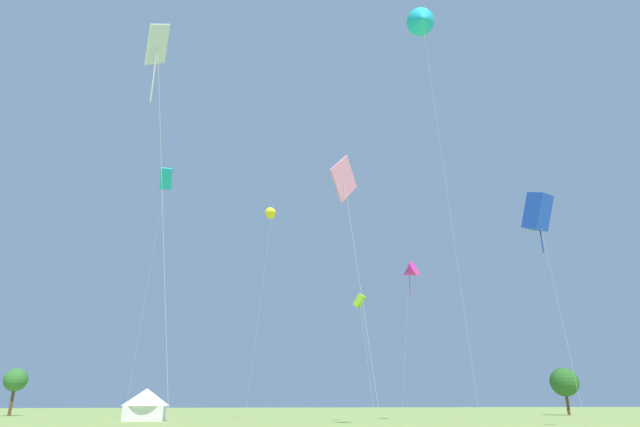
{
  "coord_description": "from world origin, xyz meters",
  "views": [
    {
      "loc": [
        -7.06,
        -3.61,
        1.9
      ],
      "look_at": [
        0.0,
        32.0,
        15.04
      ],
      "focal_mm": 29.3,
      "sensor_mm": 36.0,
      "label": 1
    }
  ],
  "objects_px": {
    "kite_magenta_delta": "(409,272)",
    "kite_cyan_delta": "(422,20)",
    "tree_distant_left": "(564,382)",
    "kite_cyan_box": "(166,179)",
    "kite_white_diamond": "(158,48)",
    "festival_tent_left": "(146,403)",
    "kite_pink_diamond": "(344,180)",
    "kite_yellow_delta": "(272,212)",
    "kite_blue_box": "(537,212)",
    "tree_distant_right": "(16,380)",
    "kite_lime_box": "(360,301)"
  },
  "relations": [
    {
      "from": "kite_yellow_delta",
      "to": "festival_tent_left",
      "type": "distance_m",
      "value": 25.86
    },
    {
      "from": "kite_cyan_box",
      "to": "kite_blue_box",
      "type": "xyz_separation_m",
      "value": [
        28.49,
        -27.92,
        -12.14
      ]
    },
    {
      "from": "kite_magenta_delta",
      "to": "kite_cyan_delta",
      "type": "bearing_deg",
      "value": -104.88
    },
    {
      "from": "kite_cyan_box",
      "to": "kite_lime_box",
      "type": "bearing_deg",
      "value": -8.32
    },
    {
      "from": "kite_magenta_delta",
      "to": "tree_distant_right",
      "type": "xyz_separation_m",
      "value": [
        -50.72,
        30.19,
        -11.62
      ]
    },
    {
      "from": "kite_white_diamond",
      "to": "kite_blue_box",
      "type": "distance_m",
      "value": 27.0
    },
    {
      "from": "kite_pink_diamond",
      "to": "tree_distant_left",
      "type": "xyz_separation_m",
      "value": [
        47.54,
        50.88,
        -8.46
      ]
    },
    {
      "from": "kite_magenta_delta",
      "to": "kite_cyan_box",
      "type": "height_order",
      "value": "kite_cyan_box"
    },
    {
      "from": "kite_magenta_delta",
      "to": "kite_cyan_delta",
      "type": "height_order",
      "value": "kite_cyan_delta"
    },
    {
      "from": "kite_yellow_delta",
      "to": "festival_tent_left",
      "type": "xyz_separation_m",
      "value": [
        -12.86,
        0.82,
        -22.42
      ]
    },
    {
      "from": "kite_magenta_delta",
      "to": "kite_white_diamond",
      "type": "relative_size",
      "value": 0.93
    },
    {
      "from": "kite_yellow_delta",
      "to": "kite_pink_diamond",
      "type": "xyz_separation_m",
      "value": [
        0.29,
        -36.08,
        -10.97
      ]
    },
    {
      "from": "kite_lime_box",
      "to": "tree_distant_right",
      "type": "distance_m",
      "value": 55.12
    },
    {
      "from": "kite_pink_diamond",
      "to": "kite_yellow_delta",
      "type": "bearing_deg",
      "value": 90.46
    },
    {
      "from": "tree_distant_left",
      "to": "tree_distant_right",
      "type": "height_order",
      "value": "tree_distant_left"
    },
    {
      "from": "kite_cyan_delta",
      "to": "kite_pink_diamond",
      "type": "bearing_deg",
      "value": -134.48
    },
    {
      "from": "kite_pink_diamond",
      "to": "kite_blue_box",
      "type": "relative_size",
      "value": 0.93
    },
    {
      "from": "kite_magenta_delta",
      "to": "tree_distant_left",
      "type": "bearing_deg",
      "value": 30.22
    },
    {
      "from": "kite_pink_diamond",
      "to": "tree_distant_right",
      "type": "xyz_separation_m",
      "value": [
        -34.76,
        62.67,
        -8.34
      ]
    },
    {
      "from": "kite_cyan_delta",
      "to": "kite_blue_box",
      "type": "bearing_deg",
      "value": -42.27
    },
    {
      "from": "tree_distant_left",
      "to": "kite_cyan_box",
      "type": "bearing_deg",
      "value": -163.91
    },
    {
      "from": "tree_distant_right",
      "to": "kite_white_diamond",
      "type": "bearing_deg",
      "value": -69.46
    },
    {
      "from": "kite_yellow_delta",
      "to": "kite_cyan_delta",
      "type": "height_order",
      "value": "kite_cyan_delta"
    },
    {
      "from": "kite_yellow_delta",
      "to": "kite_white_diamond",
      "type": "xyz_separation_m",
      "value": [
        -9.59,
        -39.81,
        -6.66
      ]
    },
    {
      "from": "tree_distant_left",
      "to": "kite_yellow_delta",
      "type": "bearing_deg",
      "value": -162.81
    },
    {
      "from": "kite_white_diamond",
      "to": "festival_tent_left",
      "type": "bearing_deg",
      "value": 94.59
    },
    {
      "from": "kite_white_diamond",
      "to": "kite_cyan_box",
      "type": "xyz_separation_m",
      "value": [
        -3.29,
        37.09,
        9.0
      ]
    },
    {
      "from": "kite_magenta_delta",
      "to": "kite_lime_box",
      "type": "relative_size",
      "value": 1.35
    },
    {
      "from": "kite_cyan_box",
      "to": "kite_cyan_delta",
      "type": "bearing_deg",
      "value": -44.89
    },
    {
      "from": "festival_tent_left",
      "to": "kite_lime_box",
      "type": "bearing_deg",
      "value": -17.01
    },
    {
      "from": "kite_pink_diamond",
      "to": "kite_blue_box",
      "type": "height_order",
      "value": "kite_blue_box"
    },
    {
      "from": "kite_white_diamond",
      "to": "kite_blue_box",
      "type": "height_order",
      "value": "kite_white_diamond"
    },
    {
      "from": "kite_cyan_box",
      "to": "tree_distant_left",
      "type": "bearing_deg",
      "value": 16.09
    },
    {
      "from": "kite_magenta_delta",
      "to": "kite_lime_box",
      "type": "xyz_separation_m",
      "value": [
        -6.88,
        -2.38,
        -4.18
      ]
    },
    {
      "from": "kite_magenta_delta",
      "to": "kite_white_diamond",
      "type": "bearing_deg",
      "value": -125.51
    },
    {
      "from": "kite_lime_box",
      "to": "kite_cyan_box",
      "type": "relative_size",
      "value": 0.47
    },
    {
      "from": "kite_yellow_delta",
      "to": "kite_blue_box",
      "type": "height_order",
      "value": "kite_yellow_delta"
    },
    {
      "from": "kite_lime_box",
      "to": "tree_distant_right",
      "type": "height_order",
      "value": "kite_lime_box"
    },
    {
      "from": "kite_lime_box",
      "to": "tree_distant_right",
      "type": "relative_size",
      "value": 1.98
    },
    {
      "from": "kite_cyan_delta",
      "to": "festival_tent_left",
      "type": "bearing_deg",
      "value": 131.01
    },
    {
      "from": "kite_lime_box",
      "to": "kite_pink_diamond",
      "type": "bearing_deg",
      "value": -106.78
    },
    {
      "from": "kite_pink_diamond",
      "to": "festival_tent_left",
      "type": "xyz_separation_m",
      "value": [
        -13.15,
        36.9,
        -11.45
      ]
    },
    {
      "from": "kite_magenta_delta",
      "to": "tree_distant_right",
      "type": "bearing_deg",
      "value": 149.24
    },
    {
      "from": "kite_lime_box",
      "to": "kite_white_diamond",
      "type": "bearing_deg",
      "value": -119.27
    },
    {
      "from": "kite_pink_diamond",
      "to": "kite_blue_box",
      "type": "bearing_deg",
      "value": 19.56
    },
    {
      "from": "kite_cyan_delta",
      "to": "kite_pink_diamond",
      "type": "height_order",
      "value": "kite_cyan_delta"
    },
    {
      "from": "kite_pink_diamond",
      "to": "festival_tent_left",
      "type": "relative_size",
      "value": 2.89
    },
    {
      "from": "kite_magenta_delta",
      "to": "tree_distant_right",
      "type": "relative_size",
      "value": 2.67
    },
    {
      "from": "kite_cyan_box",
      "to": "festival_tent_left",
      "type": "distance_m",
      "value": 25.02
    },
    {
      "from": "kite_yellow_delta",
      "to": "kite_blue_box",
      "type": "relative_size",
      "value": 1.58
    }
  ]
}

